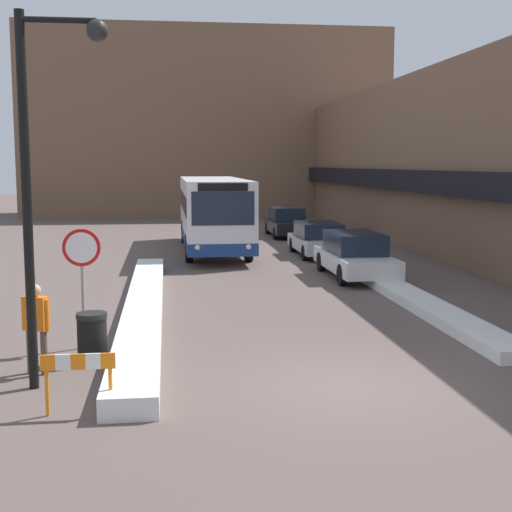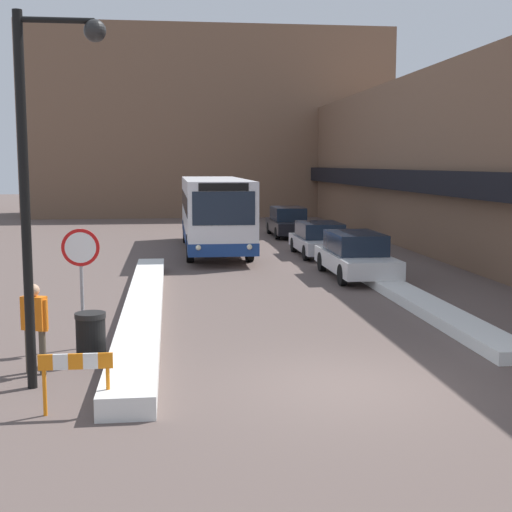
{
  "view_description": "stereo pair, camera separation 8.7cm",
  "coord_description": "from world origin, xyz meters",
  "px_view_note": "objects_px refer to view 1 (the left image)",
  "views": [
    {
      "loc": [
        -2.99,
        -11.44,
        3.76
      ],
      "look_at": [
        -0.58,
        7.75,
        1.25
      ],
      "focal_mm": 50.0,
      "sensor_mm": 36.0,
      "label": 1
    },
    {
      "loc": [
        -2.91,
        -11.45,
        3.76
      ],
      "look_at": [
        -0.58,
        7.75,
        1.25
      ],
      "focal_mm": 50.0,
      "sensor_mm": 36.0,
      "label": 2
    }
  ],
  "objects_px": {
    "city_bus": "(213,212)",
    "pedestrian": "(36,320)",
    "parked_car_front": "(355,255)",
    "stop_sign": "(82,262)",
    "parked_car_back": "(287,222)",
    "trash_bin": "(92,337)",
    "street_lamp": "(43,159)",
    "construction_barricade": "(78,372)",
    "parked_car_middle": "(319,239)"
  },
  "relations": [
    {
      "from": "parked_car_back",
      "to": "stop_sign",
      "type": "bearing_deg",
      "value": -109.82
    },
    {
      "from": "street_lamp",
      "to": "pedestrian",
      "type": "bearing_deg",
      "value": 114.13
    },
    {
      "from": "parked_car_front",
      "to": "stop_sign",
      "type": "height_order",
      "value": "stop_sign"
    },
    {
      "from": "parked_car_back",
      "to": "construction_barricade",
      "type": "relative_size",
      "value": 4.24
    },
    {
      "from": "parked_car_middle",
      "to": "pedestrian",
      "type": "distance_m",
      "value": 17.92
    },
    {
      "from": "parked_car_back",
      "to": "trash_bin",
      "type": "xyz_separation_m",
      "value": [
        -7.64,
        -22.97,
        -0.28
      ]
    },
    {
      "from": "street_lamp",
      "to": "construction_barricade",
      "type": "height_order",
      "value": "street_lamp"
    },
    {
      "from": "city_bus",
      "to": "construction_barricade",
      "type": "xyz_separation_m",
      "value": [
        -3.33,
        -20.04,
        -1.04
      ]
    },
    {
      "from": "pedestrian",
      "to": "parked_car_back",
      "type": "bearing_deg",
      "value": 93.4
    },
    {
      "from": "city_bus",
      "to": "construction_barricade",
      "type": "distance_m",
      "value": 20.34
    },
    {
      "from": "pedestrian",
      "to": "street_lamp",
      "type": "bearing_deg",
      "value": -42.6
    },
    {
      "from": "parked_car_back",
      "to": "pedestrian",
      "type": "height_order",
      "value": "pedestrian"
    },
    {
      "from": "parked_car_back",
      "to": "construction_barricade",
      "type": "height_order",
      "value": "parked_car_back"
    },
    {
      "from": "stop_sign",
      "to": "pedestrian",
      "type": "relative_size",
      "value": 1.5
    },
    {
      "from": "parked_car_middle",
      "to": "street_lamp",
      "type": "relative_size",
      "value": 0.72
    },
    {
      "from": "stop_sign",
      "to": "city_bus",
      "type": "bearing_deg",
      "value": 77.06
    },
    {
      "from": "parked_car_middle",
      "to": "stop_sign",
      "type": "height_order",
      "value": "stop_sign"
    },
    {
      "from": "parked_car_back",
      "to": "street_lamp",
      "type": "xyz_separation_m",
      "value": [
        -8.17,
        -24.5,
        3.09
      ]
    },
    {
      "from": "stop_sign",
      "to": "street_lamp",
      "type": "distance_m",
      "value": 3.28
    },
    {
      "from": "stop_sign",
      "to": "street_lamp",
      "type": "bearing_deg",
      "value": -95.8
    },
    {
      "from": "stop_sign",
      "to": "trash_bin",
      "type": "distance_m",
      "value": 1.69
    },
    {
      "from": "stop_sign",
      "to": "construction_barricade",
      "type": "relative_size",
      "value": 2.24
    },
    {
      "from": "stop_sign",
      "to": "pedestrian",
      "type": "xyz_separation_m",
      "value": [
        -0.63,
        -1.71,
        -0.81
      ]
    },
    {
      "from": "parked_car_front",
      "to": "stop_sign",
      "type": "relative_size",
      "value": 1.98
    },
    {
      "from": "trash_bin",
      "to": "stop_sign",
      "type": "bearing_deg",
      "value": 104.63
    },
    {
      "from": "parked_car_back",
      "to": "trash_bin",
      "type": "height_order",
      "value": "parked_car_back"
    },
    {
      "from": "city_bus",
      "to": "construction_barricade",
      "type": "relative_size",
      "value": 10.21
    },
    {
      "from": "stop_sign",
      "to": "trash_bin",
      "type": "xyz_separation_m",
      "value": [
        0.27,
        -1.02,
        -1.31
      ]
    },
    {
      "from": "parked_car_middle",
      "to": "construction_barricade",
      "type": "bearing_deg",
      "value": -112.76
    },
    {
      "from": "street_lamp",
      "to": "parked_car_front",
      "type": "bearing_deg",
      "value": 53.09
    },
    {
      "from": "construction_barricade",
      "to": "pedestrian",
      "type": "bearing_deg",
      "value": 114.01
    },
    {
      "from": "street_lamp",
      "to": "parked_car_back",
      "type": "bearing_deg",
      "value": 71.56
    },
    {
      "from": "parked_car_middle",
      "to": "pedestrian",
      "type": "height_order",
      "value": "pedestrian"
    },
    {
      "from": "city_bus",
      "to": "parked_car_front",
      "type": "height_order",
      "value": "city_bus"
    },
    {
      "from": "parked_car_front",
      "to": "construction_barricade",
      "type": "relative_size",
      "value": 4.44
    },
    {
      "from": "city_bus",
      "to": "pedestrian",
      "type": "relative_size",
      "value": 6.85
    },
    {
      "from": "city_bus",
      "to": "parked_car_back",
      "type": "distance_m",
      "value": 7.28
    },
    {
      "from": "stop_sign",
      "to": "parked_car_back",
      "type": "bearing_deg",
      "value": 70.18
    },
    {
      "from": "city_bus",
      "to": "trash_bin",
      "type": "xyz_separation_m",
      "value": [
        -3.43,
        -17.11,
        -1.23
      ]
    },
    {
      "from": "street_lamp",
      "to": "construction_barricade",
      "type": "relative_size",
      "value": 5.62
    },
    {
      "from": "pedestrian",
      "to": "trash_bin",
      "type": "height_order",
      "value": "pedestrian"
    },
    {
      "from": "parked_car_middle",
      "to": "pedestrian",
      "type": "bearing_deg",
      "value": -118.48
    },
    {
      "from": "parked_car_front",
      "to": "parked_car_back",
      "type": "distance_m",
      "value": 13.62
    },
    {
      "from": "trash_bin",
      "to": "pedestrian",
      "type": "bearing_deg",
      "value": -142.6
    },
    {
      "from": "parked_car_front",
      "to": "street_lamp",
      "type": "relative_size",
      "value": 0.79
    },
    {
      "from": "parked_car_back",
      "to": "pedestrian",
      "type": "bearing_deg",
      "value": -109.86
    },
    {
      "from": "parked_car_back",
      "to": "stop_sign",
      "type": "relative_size",
      "value": 1.89
    },
    {
      "from": "parked_car_back",
      "to": "stop_sign",
      "type": "xyz_separation_m",
      "value": [
        -7.91,
        -21.94,
        1.04
      ]
    },
    {
      "from": "parked_car_back",
      "to": "street_lamp",
      "type": "distance_m",
      "value": 26.01
    },
    {
      "from": "parked_car_back",
      "to": "trash_bin",
      "type": "relative_size",
      "value": 4.91
    }
  ]
}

